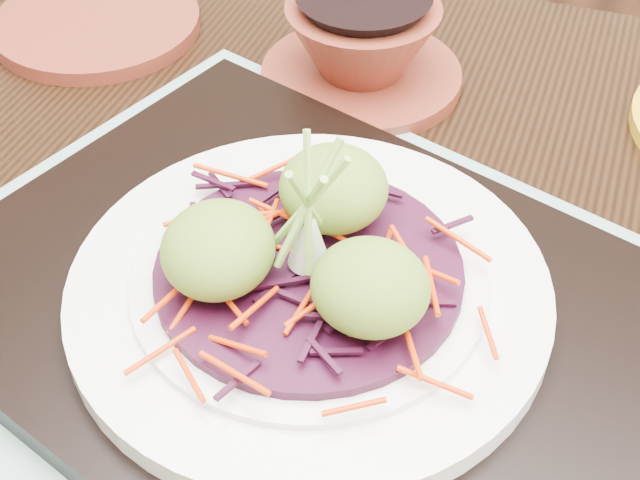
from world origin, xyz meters
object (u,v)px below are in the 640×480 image
(serving_tray, at_px, (309,310))
(water_glass, at_px, (366,12))
(terracotta_side_plate, at_px, (97,23))
(dining_table, at_px, (275,387))
(white_plate, at_px, (309,288))
(terracotta_bowl_set, at_px, (362,50))

(serving_tray, relative_size, water_glass, 5.05)
(serving_tray, height_order, terracotta_side_plate, serving_tray)
(serving_tray, distance_m, terracotta_side_plate, 0.40)
(terracotta_side_plate, bearing_deg, serving_tray, -42.01)
(dining_table, relative_size, white_plate, 4.58)
(terracotta_bowl_set, bearing_deg, terracotta_side_plate, 179.26)
(dining_table, relative_size, serving_tray, 2.98)
(white_plate, distance_m, water_glass, 0.31)
(white_plate, distance_m, terracotta_bowl_set, 0.27)
(terracotta_side_plate, distance_m, terracotta_bowl_set, 0.25)
(dining_table, xyz_separation_m, terracotta_side_plate, (-0.26, 0.25, 0.11))
(terracotta_bowl_set, bearing_deg, water_glass, 103.14)
(serving_tray, relative_size, terracotta_side_plate, 2.39)
(serving_tray, bearing_deg, white_plate, -161.04)
(white_plate, bearing_deg, dining_table, 148.38)
(terracotta_side_plate, xyz_separation_m, water_glass, (0.24, 0.03, 0.04))
(serving_tray, bearing_deg, terracotta_bowl_set, 119.40)
(serving_tray, distance_m, water_glass, 0.31)
(terracotta_side_plate, bearing_deg, dining_table, -43.21)
(serving_tray, xyz_separation_m, water_glass, (-0.06, 0.31, 0.03))
(dining_table, height_order, serving_tray, serving_tray)
(dining_table, distance_m, white_plate, 0.15)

